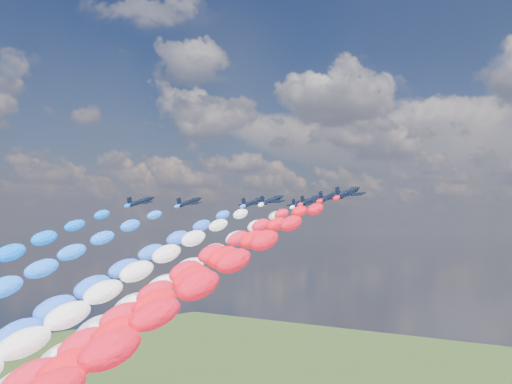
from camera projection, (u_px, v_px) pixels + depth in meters
The scene contains 14 objects.
jet_0 at pixel (140, 202), 165.53m from camera, with size 8.13×10.91×2.40m, color black, non-canonical shape.
jet_1 at pixel (189, 202), 168.97m from camera, with size 8.13×10.91×2.40m, color black, non-canonical shape.
jet_2 at pixel (253, 202), 170.23m from camera, with size 8.13×10.91×2.40m, color black, non-canonical shape.
trail_2 at pixel (74, 311), 123.00m from camera, with size 6.74×114.00×52.41m, color blue, non-canonical shape.
jet_3 at pixel (271, 201), 159.72m from camera, with size 8.13×10.91×2.40m, color black, non-canonical shape.
trail_3 at pixel (84, 318), 112.49m from camera, with size 6.74×114.00×52.41m, color silver, non-canonical shape.
jet_4 at pixel (301, 203), 174.91m from camera, with size 8.13×10.91×2.40m, color black, non-canonical shape.
trail_4 at pixel (147, 308), 127.69m from camera, with size 6.74×114.00×52.41m, color white, non-canonical shape.
jet_5 at pixel (310, 200), 159.01m from camera, with size 8.13×10.91×2.40m, color black, non-canonical shape.
trail_5 at pixel (138, 319), 111.78m from camera, with size 6.74×114.00×52.41m, color red, non-canonical shape.
jet_6 at pixel (330, 197), 141.90m from camera, with size 8.13×10.91×2.40m, color black, non-canonical shape.
trail_6 at pixel (136, 335), 94.67m from camera, with size 6.74×114.00×52.41m, color red, non-canonical shape.
jet_7 at pixel (347, 193), 128.18m from camera, with size 8.13×10.91×2.40m, color black, non-canonical shape.
trail_7 at pixel (131, 352), 80.96m from camera, with size 6.74×114.00×52.41m, color red, non-canonical shape.
Camera 1 is at (95.91, -118.70, 92.71)m, focal length 42.87 mm.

